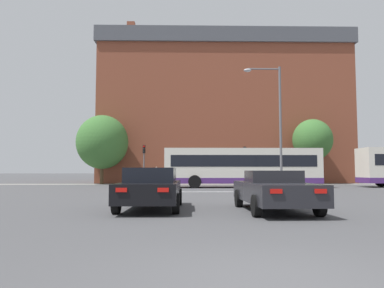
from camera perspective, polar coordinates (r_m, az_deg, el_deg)
ground_plane at (r=4.82m, az=11.90°, el=-19.95°), size 400.00×400.00×0.00m
stop_line_strip at (r=23.89m, az=1.31°, el=-7.29°), size 7.94×0.30×0.01m
far_pavement at (r=37.45m, az=0.41°, el=-6.14°), size 68.82×2.50×0.01m
brick_civic_building at (r=47.68m, az=4.39°, el=4.69°), size 28.87×14.61×18.96m
car_saloon_left at (r=13.14m, az=-6.23°, el=-6.64°), size 2.11×4.89×1.43m
car_roadster_right at (r=12.71m, az=12.39°, el=-6.92°), size 2.16×4.95×1.33m
bus_crossing_lead at (r=30.34m, az=7.58°, el=-3.44°), size 12.33×2.73×3.10m
traffic_light_far_right at (r=37.27m, az=8.06°, el=-2.24°), size 0.26×0.31×3.72m
traffic_light_far_left at (r=37.38m, az=-7.33°, el=-2.09°), size 0.26×0.31×3.89m
street_lamp_junction at (r=25.38m, az=12.45°, el=4.31°), size 2.48×0.36×8.26m
pedestrian_waiting at (r=37.81m, az=-5.48°, el=-4.55°), size 0.46×0.39×1.75m
pedestrian_walking_east at (r=38.47m, az=4.44°, el=-4.67°), size 0.42×0.45×1.64m
tree_by_building at (r=40.27m, az=17.89°, el=0.59°), size 4.03×4.03×6.63m
tree_kerbside at (r=38.85m, az=-13.50°, el=0.29°), size 5.18×5.18×6.96m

